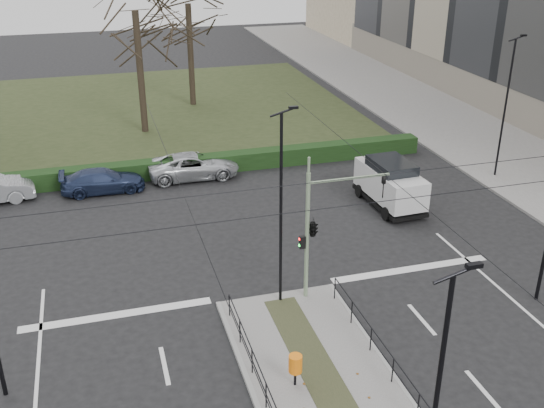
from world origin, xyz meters
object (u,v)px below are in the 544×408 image
Objects in this scene: streetlamp_median_far at (281,209)px; streetlamp_sidewalk at (506,107)px; bare_tree_near at (136,20)px; parked_car_third at (103,181)px; parked_car_fourth at (194,166)px; bare_tree_center at (188,11)px; litter_bin at (295,364)px; white_van at (390,182)px; traffic_light at (315,226)px.

streetlamp_median_far is 17.70m from streetlamp_sidewalk.
streetlamp_median_far is 0.72× the size of bare_tree_near.
parked_car_third is 5.04m from parked_car_fourth.
streetlamp_sidewalk is at bearing -54.37° from bare_tree_center.
litter_bin is 0.22× the size of parked_car_fourth.
white_van is at bearing 53.02° from litter_bin.
litter_bin is at bearing -101.54° from streetlamp_median_far.
parked_car_fourth is (5.00, 0.66, 0.07)m from parked_car_third.
streetlamp_median_far reaches higher than parked_car_third.
streetlamp_median_far is 10.88m from white_van.
streetlamp_sidewalk is 21.96m from parked_car_third.
parked_car_fourth is (-2.30, 13.50, -2.40)m from traffic_light.
traffic_light is 13.90m from parked_car_fourth.
bare_tree_near reaches higher than bare_tree_center.
streetlamp_sidewalk is 17.30m from parked_car_fourth.
traffic_light is 23.23m from bare_tree_near.
traffic_light is 1.57m from streetlamp_median_far.
parked_car_third is at bearing 114.98° from streetlamp_median_far.
white_van is (13.86, -5.84, 0.63)m from parked_car_third.
streetlamp_sidewalk is at bearing 13.94° from white_van.
streetlamp_sidewalk is (16.28, 13.57, 3.15)m from litter_bin.
parked_car_fourth reaches higher than parked_car_third.
traffic_light is 0.48× the size of bare_tree_near.
parked_car_third is at bearing 169.39° from streetlamp_sidewalk.
white_van is at bearing 41.74° from streetlamp_median_far.
traffic_light is 16.61m from streetlamp_sidewalk.
parked_car_third is 0.94× the size of white_van.
white_van is (6.56, 6.99, -1.84)m from traffic_light.
bare_tree_near is (-1.84, 27.18, 6.50)m from litter_bin.
traffic_light is at bearing -133.18° from white_van.
streetlamp_median_far is 13.95m from parked_car_fourth.
traffic_light is at bearing -169.57° from parked_car_fourth.
parked_car_third is 18.23m from bare_tree_center.
parked_car_third is 0.41× the size of bare_tree_near.
traffic_light is 0.51× the size of bare_tree_center.
bare_tree_near reaches higher than parked_car_fourth.
bare_tree_near is at bearing 97.11° from streetlamp_median_far.
white_van is (-7.46, -1.85, -2.81)m from streetlamp_sidewalk.
white_van is 19.77m from bare_tree_near.
litter_bin is at bearing -164.15° from parked_car_third.
parked_car_third is (-5.03, 17.56, -0.29)m from litter_bin.
bare_tree_near is at bearing 12.19° from parked_car_fourth.
streetlamp_sidewalk is 8.18m from white_van.
parked_car_fourth is at bearing 143.71° from white_van.
bare_tree_center reaches higher than traffic_light.
bare_tree_center is 0.95× the size of bare_tree_near.
bare_tree_center is at bearing -26.03° from parked_car_third.
streetlamp_sidewalk is at bearing 32.24° from traffic_light.
streetlamp_median_far is at bearing 78.46° from litter_bin.
parked_car_third is (-7.29, 12.84, -2.47)m from traffic_light.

